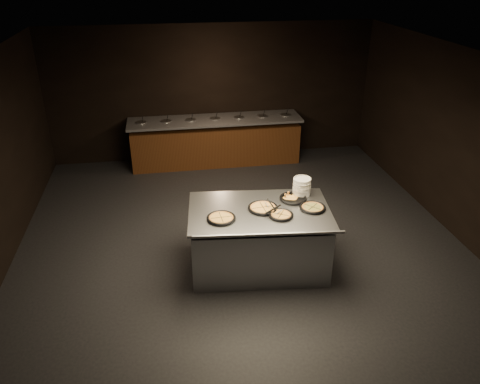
{
  "coord_description": "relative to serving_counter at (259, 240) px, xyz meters",
  "views": [
    {
      "loc": [
        -1.07,
        -5.97,
        4.14
      ],
      "look_at": [
        -0.01,
        0.3,
        0.9
      ],
      "focal_mm": 35.0,
      "sensor_mm": 36.0,
      "label": 1
    }
  ],
  "objects": [
    {
      "name": "pan_cheese_whole",
      "position": [
        0.05,
        0.02,
        0.52
      ],
      "size": [
        0.43,
        0.43,
        0.04
      ],
      "rotation": [
        0.0,
        0.0,
        0.09
      ],
      "color": "black",
      "rests_on": "serving_counter"
    },
    {
      "name": "pan_veggie_slices",
      "position": [
        0.74,
        -0.09,
        0.52
      ],
      "size": [
        0.37,
        0.37,
        0.04
      ],
      "rotation": [
        0.0,
        0.0,
        -0.81
      ],
      "color": "black",
      "rests_on": "serving_counter"
    },
    {
      "name": "salad_bar",
      "position": [
        -0.15,
        3.95,
        -0.01
      ],
      "size": [
        3.7,
        0.83,
        1.18
      ],
      "color": "#572D14",
      "rests_on": "ground"
    },
    {
      "name": "pan_cheese_slices_a",
      "position": [
        0.55,
        0.23,
        0.52
      ],
      "size": [
        0.4,
        0.4,
        0.04
      ],
      "rotation": [
        0.0,
        0.0,
        1.11
      ],
      "color": "black",
      "rests_on": "serving_counter"
    },
    {
      "name": "plate_stack",
      "position": [
        0.71,
        0.37,
        0.62
      ],
      "size": [
        0.26,
        0.26,
        0.26
      ],
      "primitive_type": "cylinder",
      "color": "silver",
      "rests_on": "serving_counter"
    },
    {
      "name": "room",
      "position": [
        -0.15,
        0.39,
        1.0
      ],
      "size": [
        7.02,
        8.02,
        2.92
      ],
      "color": "black",
      "rests_on": "ground"
    },
    {
      "name": "server_right",
      "position": [
        0.19,
        -0.2,
        0.58
      ],
      "size": [
        0.35,
        0.1,
        0.17
      ],
      "rotation": [
        0.0,
        0.0,
        0.03
      ],
      "color": "#B7BABF",
      "rests_on": "serving_counter"
    },
    {
      "name": "serving_counter",
      "position": [
        0.0,
        0.0,
        0.0
      ],
      "size": [
        2.09,
        1.46,
        0.95
      ],
      "rotation": [
        0.0,
        0.0,
        -0.1
      ],
      "color": "#B7BABF",
      "rests_on": "ground"
    },
    {
      "name": "server_left",
      "position": [
        0.13,
        0.01,
        0.56
      ],
      "size": [
        0.21,
        0.26,
        0.15
      ],
      "rotation": [
        0.0,
        0.0,
        2.24
      ],
      "color": "#B7BABF",
      "rests_on": "serving_counter"
    },
    {
      "name": "pan_veggie_whole",
      "position": [
        -0.56,
        -0.16,
        0.52
      ],
      "size": [
        0.4,
        0.4,
        0.04
      ],
      "rotation": [
        0.0,
        0.0,
        0.06
      ],
      "color": "black",
      "rests_on": "serving_counter"
    },
    {
      "name": "pan_cheese_slices_b",
      "position": [
        0.25,
        -0.22,
        0.52
      ],
      "size": [
        0.34,
        0.34,
        0.04
      ],
      "rotation": [
        0.0,
        0.0,
        2.57
      ],
      "color": "black",
      "rests_on": "serving_counter"
    }
  ]
}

